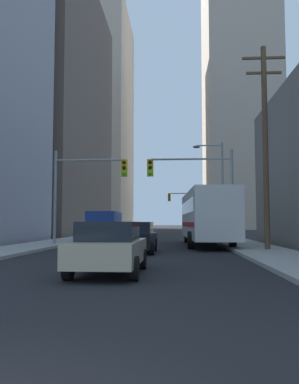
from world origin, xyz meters
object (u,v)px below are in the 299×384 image
at_px(sedan_grey, 114,230).
at_px(traffic_signal_near_right, 194,180).
at_px(traffic_signal_near_left, 87,181).
at_px(sedan_green, 123,229).
at_px(sedan_beige, 109,247).
at_px(sedan_black, 136,237).
at_px(traffic_signal_far_right, 186,203).
at_px(city_bus, 207,216).
at_px(cargo_van_blue, 105,225).

relative_size(sedan_grey, traffic_signal_near_right, 0.71).
bearing_deg(traffic_signal_near_left, sedan_grey, 89.49).
distance_m(sedan_green, traffic_signal_near_right, 17.97).
bearing_deg(sedan_beige, sedan_black, 90.07).
distance_m(sedan_green, traffic_signal_near_left, 16.76).
relative_size(sedan_black, traffic_signal_far_right, 0.71).
height_order(traffic_signal_near_left, traffic_signal_far_right, same).
relative_size(city_bus, traffic_signal_near_left, 1.93).
relative_size(traffic_signal_near_right, traffic_signal_far_right, 1.00).
bearing_deg(cargo_van_blue, sedan_black, -71.63).
distance_m(city_bus, sedan_beige, 15.05).
height_order(sedan_grey, sedan_green, same).
relative_size(sedan_black, sedan_green, 1.01).
bearing_deg(traffic_signal_near_left, traffic_signal_near_right, 0.00).
xyz_separation_m(sedan_beige, traffic_signal_near_right, (3.11, 13.15, 3.34)).
height_order(sedan_black, sedan_grey, same).
height_order(city_bus, traffic_signal_near_left, traffic_signal_near_left).
bearing_deg(city_bus, sedan_beige, -105.29).
distance_m(city_bus, traffic_signal_near_right, 2.69).
relative_size(cargo_van_blue, sedan_green, 1.25).
bearing_deg(city_bus, sedan_grey, 127.38).
xyz_separation_m(traffic_signal_near_left, traffic_signal_near_right, (6.67, 0.00, 0.03)).
bearing_deg(sedan_grey, traffic_signal_far_right, 69.80).
bearing_deg(sedan_beige, traffic_signal_far_right, 85.38).
relative_size(city_bus, cargo_van_blue, 2.20).
xyz_separation_m(sedan_black, traffic_signal_near_right, (3.12, 4.88, 3.34)).
distance_m(sedan_beige, traffic_signal_far_right, 43.37).
xyz_separation_m(sedan_grey, traffic_signal_far_right, (6.95, 18.90, 3.30)).
relative_size(sedan_beige, sedan_grey, 1.00).
height_order(sedan_green, traffic_signal_far_right, traffic_signal_far_right).
height_order(city_bus, traffic_signal_near_right, traffic_signal_near_right).
bearing_deg(sedan_beige, traffic_signal_near_left, 105.18).
xyz_separation_m(traffic_signal_near_left, traffic_signal_far_right, (7.05, 29.95, -0.01)).
bearing_deg(cargo_van_blue, traffic_signal_near_right, -37.37).
height_order(sedan_grey, traffic_signal_near_right, traffic_signal_near_right).
relative_size(city_bus, sedan_beige, 2.74).
distance_m(sedan_grey, sedan_green, 5.38).
height_order(cargo_van_blue, sedan_grey, cargo_van_blue).
bearing_deg(sedan_black, cargo_van_blue, 108.37).
xyz_separation_m(cargo_van_blue, sedan_grey, (-0.23, 6.20, -0.52)).
bearing_deg(traffic_signal_far_right, traffic_signal_near_right, -90.72).
distance_m(sedan_beige, sedan_green, 29.77).
distance_m(cargo_van_blue, sedan_green, 11.59).
xyz_separation_m(sedan_green, traffic_signal_near_right, (6.48, -16.43, 3.34)).
bearing_deg(city_bus, traffic_signal_far_right, 90.95).
bearing_deg(traffic_signal_far_right, city_bus, -89.05).
bearing_deg(sedan_green, traffic_signal_near_right, -68.48).
relative_size(sedan_green, traffic_signal_far_right, 0.71).
bearing_deg(sedan_grey, sedan_green, 88.95).
bearing_deg(city_bus, sedan_green, 115.89).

